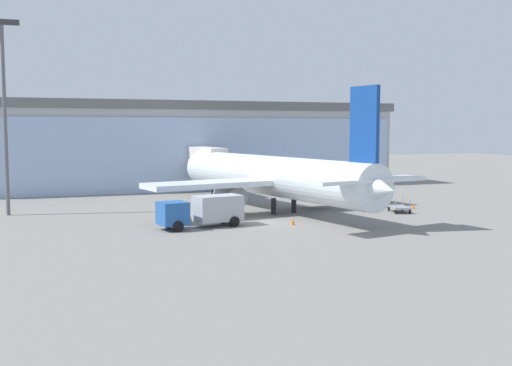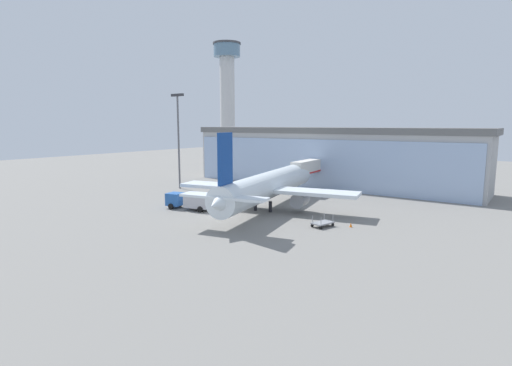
% 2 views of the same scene
% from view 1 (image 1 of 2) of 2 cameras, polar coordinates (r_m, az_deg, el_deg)
% --- Properties ---
extents(ground, '(240.00, 240.00, 0.00)m').
position_cam_1_polar(ground, '(53.73, 0.82, -3.78)').
color(ground, gray).
extents(terminal_building, '(61.56, 13.43, 12.13)m').
position_cam_1_polar(terminal_building, '(85.99, -6.93, 3.62)').
color(terminal_building, '#AAAAAA').
rests_on(terminal_building, ground).
extents(jet_bridge, '(3.38, 13.20, 6.04)m').
position_cam_1_polar(jet_bridge, '(77.58, -5.20, 2.42)').
color(jet_bridge, silver).
rests_on(jet_bridge, ground).
extents(apron_light_mast, '(3.20, 0.40, 18.68)m').
position_cam_1_polar(apron_light_mast, '(62.43, -22.86, 7.27)').
color(apron_light_mast, '#59595E').
rests_on(apron_light_mast, ground).
extents(airplane, '(27.87, 34.92, 11.83)m').
position_cam_1_polar(airplane, '(60.63, 1.61, 0.64)').
color(airplane, white).
rests_on(airplane, ground).
extents(catering_truck, '(7.59, 3.67, 2.65)m').
position_cam_1_polar(catering_truck, '(51.15, -5.00, -2.59)').
color(catering_truck, '#2659A5').
rests_on(catering_truck, ground).
extents(baggage_cart, '(2.25, 3.11, 1.50)m').
position_cam_1_polar(baggage_cart, '(61.77, 13.48, -2.27)').
color(baggage_cart, gray).
rests_on(baggage_cart, ground).
extents(safety_cone_nose, '(0.36, 0.36, 0.55)m').
position_cam_1_polar(safety_cone_nose, '(52.44, 3.51, -3.70)').
color(safety_cone_nose, orange).
rests_on(safety_cone_nose, ground).
extents(safety_cone_wingtip, '(0.36, 0.36, 0.55)m').
position_cam_1_polar(safety_cone_wingtip, '(65.01, 14.75, -2.14)').
color(safety_cone_wingtip, orange).
rests_on(safety_cone_wingtip, ground).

